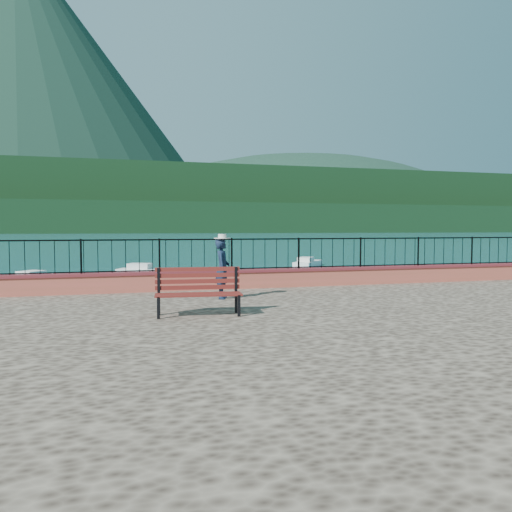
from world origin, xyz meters
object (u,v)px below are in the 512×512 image
boat_4 (149,269)px  boat_5 (308,261)px  person (222,269)px  boat_3 (39,277)px  boat_0 (93,305)px  park_bench (198,301)px  boat_1 (256,282)px

boat_4 → boat_5: size_ratio=0.96×
person → boat_4: 20.05m
boat_3 → boat_0: bearing=-127.1°
boat_5 → boat_3: bearing=150.0°
park_bench → boat_1: size_ratio=0.50×
park_bench → boat_3: size_ratio=0.56×
boat_1 → park_bench: bearing=-111.1°
boat_0 → boat_1: bearing=28.8°
park_bench → boat_4: bearing=95.0°
person → boat_5: (12.18, 24.21, -1.60)m
park_bench → boat_4: size_ratio=0.47×
boat_3 → boat_5: 20.46m
person → boat_1: 11.68m
person → boat_0: 6.37m
park_bench → person: bearing=72.6°
park_bench → boat_1: bearing=75.1°
boat_4 → boat_0: bearing=-76.8°
boat_3 → boat_4: bearing=-23.2°
boat_5 → person: bearing=-169.0°
park_bench → boat_3: bearing=113.0°
boat_0 → boat_4: (2.88, 14.90, 0.00)m
boat_1 → boat_3: bearing=152.5°
boat_1 → boat_3: same height
park_bench → boat_5: (13.21, 26.59, -1.11)m
person → park_bench: bearing=174.6°
boat_1 → boat_5: bearing=58.6°
person → boat_4: person is taller
person → boat_1: (4.05, 10.84, -1.60)m
park_bench → person: (1.03, 2.38, 0.49)m
boat_4 → boat_5: (12.79, 4.23, 0.00)m
boat_1 → boat_5: (8.13, 13.37, 0.00)m
boat_5 → boat_4: bearing=146.0°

